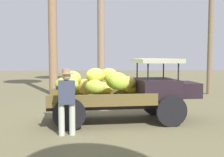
{
  "coord_description": "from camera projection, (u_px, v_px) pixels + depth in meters",
  "views": [
    {
      "loc": [
        -0.68,
        -8.5,
        1.95
      ],
      "look_at": [
        -0.12,
        -0.27,
        1.3
      ],
      "focal_mm": 45.1,
      "sensor_mm": 36.0,
      "label": 1
    }
  ],
  "objects": [
    {
      "name": "ground_plane",
      "position": [
        115.0,
        120.0,
        8.65
      ],
      "size": [
        60.0,
        60.0,
        0.0
      ],
      "primitive_type": "plane",
      "color": "brown"
    },
    {
      "name": "truck",
      "position": [
        125.0,
        90.0,
        8.37
      ],
      "size": [
        4.54,
        2.02,
        1.88
      ],
      "rotation": [
        0.0,
        0.0,
        0.08
      ],
      "color": "black",
      "rests_on": "ground"
    },
    {
      "name": "farmer",
      "position": [
        67.0,
        98.0,
        6.89
      ],
      "size": [
        0.52,
        0.48,
        1.64
      ],
      "rotation": [
        0.0,
        0.0,
        1.7
      ],
      "color": "#B1BAAA",
      "rests_on": "ground"
    }
  ]
}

